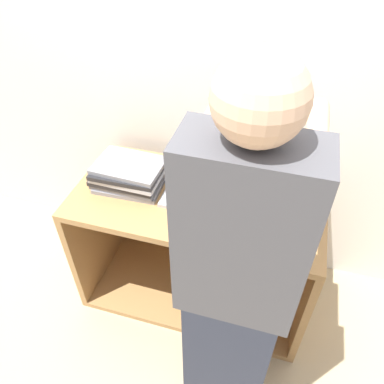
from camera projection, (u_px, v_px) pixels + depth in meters
name	position (u px, v px, depth m)	size (l,w,h in m)	color
ground_plane	(181.00, 332.00, 2.16)	(12.00, 12.00, 0.00)	tan
wall_back	(220.00, 82.00, 1.90)	(8.00, 0.05, 2.40)	silver
cart	(200.00, 239.00, 2.19)	(1.27, 0.63, 0.77)	#A87A47
laptop_open	(200.00, 184.00, 1.88)	(0.34, 0.30, 0.25)	#B7B7BC
laptop_stack_left	(129.00, 175.00, 1.91)	(0.36, 0.26, 0.14)	gray
laptop_stack_right	(273.00, 200.00, 1.75)	(0.36, 0.26, 0.16)	#232326
person	(235.00, 290.00, 1.33)	(0.40, 0.54, 1.76)	#2D3342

